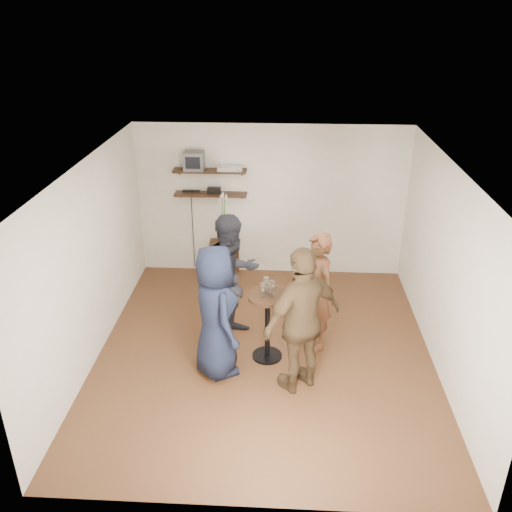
{
  "coord_description": "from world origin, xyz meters",
  "views": [
    {
      "loc": [
        0.22,
        -6.12,
        4.36
      ],
      "look_at": [
        -0.14,
        0.4,
        1.27
      ],
      "focal_mm": 38.0,
      "sensor_mm": 36.0,
      "label": 1
    }
  ],
  "objects_px": {
    "radio": "(214,190)",
    "crt_monitor": "(194,160)",
    "person_plaid": "(316,292)",
    "person_dark": "(232,278)",
    "drinks_table": "(268,318)",
    "person_brown": "(302,321)",
    "dvd_deck": "(230,168)",
    "person_navy": "(215,312)",
    "side_table": "(225,250)"
  },
  "relations": [
    {
      "from": "radio",
      "to": "crt_monitor",
      "type": "bearing_deg",
      "value": 180.0
    },
    {
      "from": "person_plaid",
      "to": "person_dark",
      "type": "distance_m",
      "value": 1.16
    },
    {
      "from": "radio",
      "to": "person_dark",
      "type": "height_order",
      "value": "person_dark"
    },
    {
      "from": "drinks_table",
      "to": "person_brown",
      "type": "relative_size",
      "value": 0.51
    },
    {
      "from": "person_dark",
      "to": "radio",
      "type": "bearing_deg",
      "value": 58.87
    },
    {
      "from": "person_dark",
      "to": "person_brown",
      "type": "bearing_deg",
      "value": -93.99
    },
    {
      "from": "dvd_deck",
      "to": "drinks_table",
      "type": "distance_m",
      "value": 2.87
    },
    {
      "from": "person_navy",
      "to": "person_brown",
      "type": "distance_m",
      "value": 1.09
    },
    {
      "from": "person_brown",
      "to": "dvd_deck",
      "type": "bearing_deg",
      "value": -106.36
    },
    {
      "from": "person_brown",
      "to": "person_navy",
      "type": "bearing_deg",
      "value": -49.76
    },
    {
      "from": "crt_monitor",
      "to": "person_dark",
      "type": "xyz_separation_m",
      "value": [
        0.78,
        -1.95,
        -1.1
      ]
    },
    {
      "from": "dvd_deck",
      "to": "person_navy",
      "type": "relative_size",
      "value": 0.23
    },
    {
      "from": "person_plaid",
      "to": "person_brown",
      "type": "xyz_separation_m",
      "value": [
        -0.21,
        -0.9,
        0.1
      ]
    },
    {
      "from": "dvd_deck",
      "to": "drinks_table",
      "type": "xyz_separation_m",
      "value": [
        0.7,
        -2.46,
        -1.29
      ]
    },
    {
      "from": "dvd_deck",
      "to": "person_plaid",
      "type": "distance_m",
      "value": 2.74
    },
    {
      "from": "radio",
      "to": "person_plaid",
      "type": "distance_m",
      "value": 2.77
    },
    {
      "from": "person_plaid",
      "to": "person_dark",
      "type": "xyz_separation_m",
      "value": [
        -1.14,
        0.18,
        0.08
      ]
    },
    {
      "from": "person_plaid",
      "to": "person_navy",
      "type": "bearing_deg",
      "value": -89.77
    },
    {
      "from": "person_dark",
      "to": "person_brown",
      "type": "relative_size",
      "value": 0.98
    },
    {
      "from": "drinks_table",
      "to": "person_brown",
      "type": "distance_m",
      "value": 0.79
    },
    {
      "from": "dvd_deck",
      "to": "radio",
      "type": "relative_size",
      "value": 1.82
    },
    {
      "from": "radio",
      "to": "side_table",
      "type": "distance_m",
      "value": 1.03
    },
    {
      "from": "crt_monitor",
      "to": "dvd_deck",
      "type": "relative_size",
      "value": 0.8
    },
    {
      "from": "person_navy",
      "to": "person_brown",
      "type": "bearing_deg",
      "value": -130.24
    },
    {
      "from": "person_navy",
      "to": "crt_monitor",
      "type": "bearing_deg",
      "value": -14.15
    },
    {
      "from": "person_dark",
      "to": "person_navy",
      "type": "distance_m",
      "value": 0.85
    },
    {
      "from": "drinks_table",
      "to": "person_brown",
      "type": "bearing_deg",
      "value": -53.15
    },
    {
      "from": "radio",
      "to": "drinks_table",
      "type": "distance_m",
      "value": 2.8
    },
    {
      "from": "person_brown",
      "to": "person_plaid",
      "type": "bearing_deg",
      "value": -139.99
    },
    {
      "from": "crt_monitor",
      "to": "radio",
      "type": "relative_size",
      "value": 1.45
    },
    {
      "from": "person_dark",
      "to": "person_navy",
      "type": "bearing_deg",
      "value": -143.75
    },
    {
      "from": "dvd_deck",
      "to": "person_brown",
      "type": "xyz_separation_m",
      "value": [
        1.13,
        -3.03,
        -0.96
      ]
    },
    {
      "from": "crt_monitor",
      "to": "person_navy",
      "type": "relative_size",
      "value": 0.18
    },
    {
      "from": "drinks_table",
      "to": "person_dark",
      "type": "height_order",
      "value": "person_dark"
    },
    {
      "from": "person_dark",
      "to": "person_navy",
      "type": "height_order",
      "value": "person_dark"
    },
    {
      "from": "person_plaid",
      "to": "person_brown",
      "type": "relative_size",
      "value": 0.89
    },
    {
      "from": "side_table",
      "to": "drinks_table",
      "type": "relative_size",
      "value": 0.65
    },
    {
      "from": "person_plaid",
      "to": "person_dark",
      "type": "relative_size",
      "value": 0.91
    },
    {
      "from": "dvd_deck",
      "to": "person_dark",
      "type": "bearing_deg",
      "value": -84.16
    },
    {
      "from": "person_plaid",
      "to": "person_navy",
      "type": "relative_size",
      "value": 0.95
    },
    {
      "from": "side_table",
      "to": "person_navy",
      "type": "bearing_deg",
      "value": -86.1
    },
    {
      "from": "radio",
      "to": "side_table",
      "type": "height_order",
      "value": "radio"
    },
    {
      "from": "dvd_deck",
      "to": "person_brown",
      "type": "relative_size",
      "value": 0.21
    },
    {
      "from": "crt_monitor",
      "to": "radio",
      "type": "height_order",
      "value": "crt_monitor"
    },
    {
      "from": "person_plaid",
      "to": "dvd_deck",
      "type": "bearing_deg",
      "value": -174.75
    },
    {
      "from": "side_table",
      "to": "person_brown",
      "type": "relative_size",
      "value": 0.33
    },
    {
      "from": "drinks_table",
      "to": "person_navy",
      "type": "distance_m",
      "value": 0.76
    },
    {
      "from": "side_table",
      "to": "radio",
      "type": "bearing_deg",
      "value": 133.7
    },
    {
      "from": "person_plaid",
      "to": "crt_monitor",
      "type": "bearing_deg",
      "value": -164.85
    },
    {
      "from": "radio",
      "to": "person_brown",
      "type": "bearing_deg",
      "value": -65.07
    }
  ]
}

